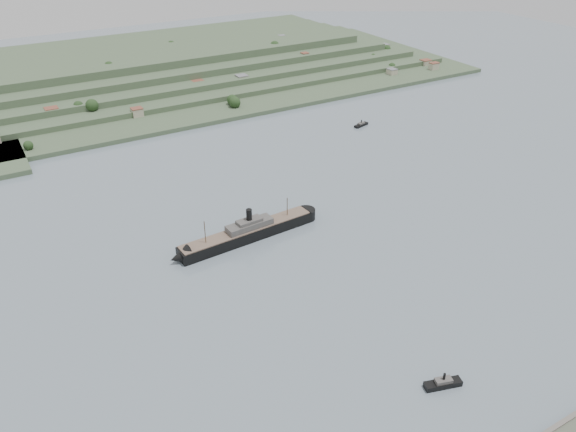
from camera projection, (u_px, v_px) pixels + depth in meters
ground at (317, 259)px, 328.07m from camera, size 1400.00×1400.00×0.00m
far_peninsula at (148, 71)px, 627.56m from camera, size 760.00×309.00×30.00m
steamship at (244, 234)px, 343.77m from camera, size 101.65×17.87×24.37m
tugboat at (443, 383)px, 243.19m from camera, size 17.29×9.10×7.52m
ferry_east at (361, 125)px, 512.57m from camera, size 16.31×8.35×5.89m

